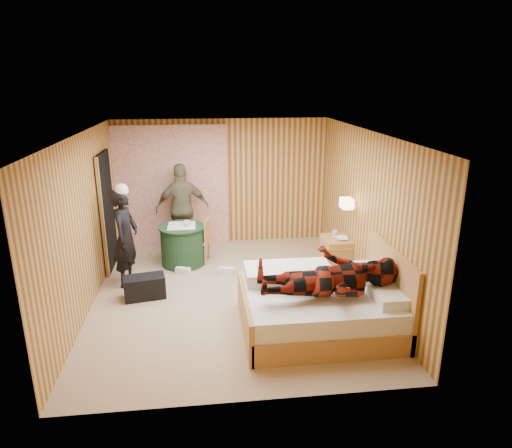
{
  "coord_description": "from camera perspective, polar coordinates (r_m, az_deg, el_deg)",
  "views": [
    {
      "loc": [
        -0.4,
        -6.47,
        3.23
      ],
      "look_at": [
        0.42,
        0.3,
        1.05
      ],
      "focal_mm": 32.0,
      "sensor_mm": 36.0,
      "label": 1
    }
  ],
  "objects": [
    {
      "name": "book_lower",
      "position": [
        7.97,
        10.16,
        -1.79
      ],
      "size": [
        0.22,
        0.26,
        0.02
      ],
      "primitive_type": "imported",
      "rotation": [
        0.0,
        0.0,
        0.26
      ],
      "color": "silver",
      "rests_on": "nightstand"
    },
    {
      "name": "book_upper",
      "position": [
        7.96,
        10.17,
        -1.65
      ],
      "size": [
        0.23,
        0.26,
        0.02
      ],
      "primitive_type": "imported",
      "rotation": [
        0.0,
        0.0,
        -0.31
      ],
      "color": "silver",
      "rests_on": "nightstand"
    },
    {
      "name": "cup_nightstand",
      "position": [
        8.12,
        9.81,
        -1.13
      ],
      "size": [
        0.12,
        0.12,
        0.09
      ],
      "primitive_type": "imported",
      "rotation": [
        0.0,
        0.0,
        0.24
      ],
      "color": "silver",
      "rests_on": "nightstand"
    },
    {
      "name": "nightstand",
      "position": [
        8.12,
        9.95,
        -3.66
      ],
      "size": [
        0.46,
        0.62,
        0.6
      ],
      "color": "tan",
      "rests_on": "floor"
    },
    {
      "name": "bed",
      "position": [
        6.27,
        8.11,
        -10.12
      ],
      "size": [
        2.04,
        1.6,
        1.1
      ],
      "color": "tan",
      "rests_on": "floor"
    },
    {
      "name": "sneaker_left",
      "position": [
        8.03,
        -9.12,
        -5.8
      ],
      "size": [
        0.27,
        0.19,
        0.11
      ],
      "primitive_type": "cube",
      "rotation": [
        0.0,
        0.0,
        -0.39
      ],
      "color": "silver",
      "rests_on": "floor"
    },
    {
      "name": "cup_table",
      "position": [
        8.15,
        -8.61,
        0.07
      ],
      "size": [
        0.16,
        0.16,
        0.1
      ],
      "primitive_type": "imported",
      "rotation": [
        0.0,
        0.0,
        0.39
      ],
      "color": "silver",
      "rests_on": "round_table"
    },
    {
      "name": "chair_near",
      "position": [
        8.36,
        -6.72,
        -1.66
      ],
      "size": [
        0.45,
        0.45,
        0.82
      ],
      "rotation": [
        0.0,
        0.0,
        -1.83
      ],
      "color": "tan",
      "rests_on": "floor"
    },
    {
      "name": "curtain",
      "position": [
        9.15,
        -10.49,
        4.6
      ],
      "size": [
        2.2,
        0.08,
        2.4
      ],
      "primitive_type": "cube",
      "color": "beige",
      "rests_on": "floor"
    },
    {
      "name": "ceiling",
      "position": [
        6.53,
        -3.39,
        11.26
      ],
      "size": [
        4.2,
        5.0,
        0.01
      ],
      "primitive_type": "cube",
      "color": "silver",
      "rests_on": "wall_back"
    },
    {
      "name": "man_at_table",
      "position": [
        8.85,
        -9.16,
        1.97
      ],
      "size": [
        1.05,
        0.54,
        1.72
      ],
      "primitive_type": "imported",
      "rotation": [
        0.0,
        0.0,
        3.26
      ],
      "color": "brown",
      "rests_on": "floor"
    },
    {
      "name": "woman_standing",
      "position": [
        7.59,
        -15.99,
        -1.65
      ],
      "size": [
        0.51,
        0.66,
        1.61
      ],
      "primitive_type": "imported",
      "rotation": [
        0.0,
        0.0,
        1.34
      ],
      "color": "black",
      "rests_on": "floor"
    },
    {
      "name": "wall_left",
      "position": [
        6.98,
        -20.67,
        0.06
      ],
      "size": [
        0.02,
        5.0,
        2.5
      ],
      "primitive_type": "cube",
      "color": "tan",
      "rests_on": "floor"
    },
    {
      "name": "duffel_bag",
      "position": [
        7.28,
        -13.77,
        -7.66
      ],
      "size": [
        0.67,
        0.44,
        0.35
      ],
      "primitive_type": "cube",
      "rotation": [
        0.0,
        0.0,
        0.19
      ],
      "color": "black",
      "rests_on": "floor"
    },
    {
      "name": "wall_right",
      "position": [
        7.21,
        13.69,
        1.27
      ],
      "size": [
        0.02,
        5.0,
        2.5
      ],
      "primitive_type": "cube",
      "color": "tan",
      "rests_on": "floor"
    },
    {
      "name": "wall_back",
      "position": [
        9.2,
        -4.23,
        5.23
      ],
      "size": [
        4.2,
        0.02,
        2.5
      ],
      "primitive_type": "cube",
      "color": "tan",
      "rests_on": "floor"
    },
    {
      "name": "sneaker_right",
      "position": [
        7.93,
        -3.64,
        -5.87
      ],
      "size": [
        0.3,
        0.19,
        0.12
      ],
      "primitive_type": "cube",
      "rotation": [
        0.0,
        0.0,
        -0.29
      ],
      "color": "silver",
      "rests_on": "floor"
    },
    {
      "name": "floor",
      "position": [
        7.24,
        -3.03,
        -8.79
      ],
      "size": [
        4.2,
        5.0,
        0.01
      ],
      "primitive_type": "cube",
      "color": "tan",
      "rests_on": "ground"
    },
    {
      "name": "chair_far",
      "position": [
        8.91,
        -9.1,
        -0.09
      ],
      "size": [
        0.44,
        0.44,
        0.93
      ],
      "rotation": [
        0.0,
        0.0,
        0.05
      ],
      "color": "tan",
      "rests_on": "floor"
    },
    {
      "name": "wall_lamp",
      "position": [
        7.55,
        11.29,
        2.55
      ],
      "size": [
        0.26,
        0.24,
        0.16
      ],
      "color": "gold",
      "rests_on": "wall_right"
    },
    {
      "name": "doorway",
      "position": [
        8.34,
        -18.09,
        1.49
      ],
      "size": [
        0.06,
        0.9,
        2.05
      ],
      "primitive_type": "cube",
      "color": "black",
      "rests_on": "floor"
    },
    {
      "name": "man_on_bed",
      "position": [
        5.8,
        9.22,
        -5.34
      ],
      "size": [
        0.86,
        0.67,
        1.77
      ],
      "primitive_type": "imported",
      "rotation": [
        0.0,
        1.57,
        0.0
      ],
      "color": "maroon",
      "rests_on": "bed"
    },
    {
      "name": "round_table",
      "position": [
        8.34,
        -9.16,
        -2.57
      ],
      "size": [
        0.83,
        0.83,
        0.74
      ],
      "color": "#1C3D21",
      "rests_on": "floor"
    }
  ]
}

